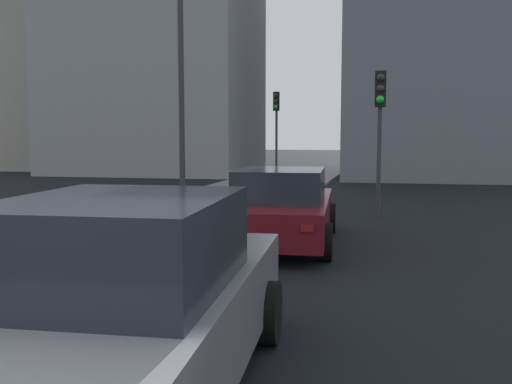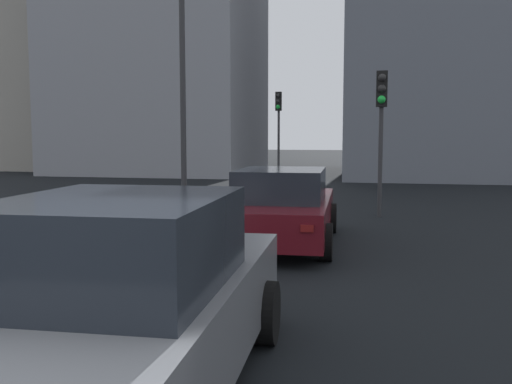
{
  "view_description": "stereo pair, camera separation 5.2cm",
  "coord_description": "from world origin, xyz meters",
  "px_view_note": "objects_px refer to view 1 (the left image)",
  "views": [
    {
      "loc": [
        -2.75,
        -1.82,
        2.09
      ],
      "look_at": [
        6.0,
        -0.07,
        1.2
      ],
      "focal_mm": 39.31,
      "sensor_mm": 36.0,
      "label": 1
    },
    {
      "loc": [
        -2.74,
        -1.87,
        2.09
      ],
      "look_at": [
        6.0,
        -0.07,
        1.2
      ],
      "focal_mm": 39.31,
      "sensor_mm": 36.0,
      "label": 2
    }
  ],
  "objects_px": {
    "car_maroon_lead": "(282,208)",
    "traffic_light_near_right": "(380,112)",
    "street_lamp_kerbside": "(181,32)",
    "traffic_light_far_left": "(276,117)",
    "traffic_light_near_left": "(364,121)",
    "car_grey_second": "(130,305)"
  },
  "relations": [
    {
      "from": "car_grey_second",
      "to": "traffic_light_far_left",
      "type": "bearing_deg",
      "value": 4.44
    },
    {
      "from": "car_maroon_lead",
      "to": "street_lamp_kerbside",
      "type": "distance_m",
      "value": 7.11
    },
    {
      "from": "car_grey_second",
      "to": "traffic_light_near_right",
      "type": "distance_m",
      "value": 11.06
    },
    {
      "from": "traffic_light_near_left",
      "to": "traffic_light_far_left",
      "type": "bearing_deg",
      "value": -98.51
    },
    {
      "from": "traffic_light_far_left",
      "to": "street_lamp_kerbside",
      "type": "xyz_separation_m",
      "value": [
        -11.7,
        0.78,
        1.93
      ]
    },
    {
      "from": "traffic_light_near_right",
      "to": "street_lamp_kerbside",
      "type": "xyz_separation_m",
      "value": [
        0.44,
        5.42,
        2.25
      ]
    },
    {
      "from": "car_grey_second",
      "to": "street_lamp_kerbside",
      "type": "relative_size",
      "value": 0.52
    },
    {
      "from": "car_maroon_lead",
      "to": "street_lamp_kerbside",
      "type": "bearing_deg",
      "value": 35.96
    },
    {
      "from": "car_maroon_lead",
      "to": "traffic_light_near_right",
      "type": "xyz_separation_m",
      "value": [
        4.06,
        -1.89,
        1.97
      ]
    },
    {
      "from": "car_grey_second",
      "to": "traffic_light_near_right",
      "type": "bearing_deg",
      "value": -12.93
    },
    {
      "from": "traffic_light_far_left",
      "to": "street_lamp_kerbside",
      "type": "distance_m",
      "value": 11.88
    },
    {
      "from": "car_maroon_lead",
      "to": "traffic_light_far_left",
      "type": "relative_size",
      "value": 1.1
    },
    {
      "from": "car_maroon_lead",
      "to": "street_lamp_kerbside",
      "type": "height_order",
      "value": "street_lamp_kerbside"
    },
    {
      "from": "car_grey_second",
      "to": "traffic_light_near_left",
      "type": "distance_m",
      "value": 21.91
    },
    {
      "from": "traffic_light_near_right",
      "to": "traffic_light_far_left",
      "type": "height_order",
      "value": "traffic_light_far_left"
    },
    {
      "from": "car_maroon_lead",
      "to": "traffic_light_near_right",
      "type": "distance_m",
      "value": 4.9
    },
    {
      "from": "traffic_light_far_left",
      "to": "car_maroon_lead",
      "type": "bearing_deg",
      "value": 12.77
    },
    {
      "from": "car_maroon_lead",
      "to": "traffic_light_near_left",
      "type": "bearing_deg",
      "value": -7.54
    },
    {
      "from": "traffic_light_far_left",
      "to": "street_lamp_kerbside",
      "type": "relative_size",
      "value": 0.49
    },
    {
      "from": "traffic_light_near_right",
      "to": "street_lamp_kerbside",
      "type": "height_order",
      "value": "street_lamp_kerbside"
    },
    {
      "from": "traffic_light_near_left",
      "to": "traffic_light_far_left",
      "type": "relative_size",
      "value": 0.9
    },
    {
      "from": "car_maroon_lead",
      "to": "car_grey_second",
      "type": "xyz_separation_m",
      "value": [
        -6.63,
        0.17,
        0.07
      ]
    }
  ]
}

